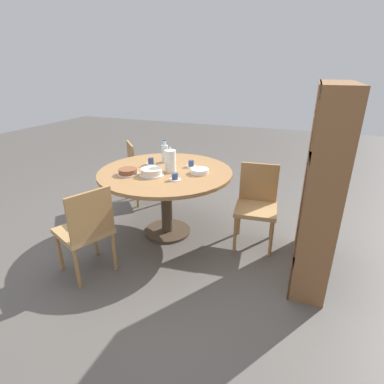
% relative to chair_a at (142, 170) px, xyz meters
% --- Properties ---
extents(ground_plane, '(14.00, 14.00, 0.00)m').
position_rel_chair_a_xyz_m(ground_plane, '(0.68, 0.71, -0.46)').
color(ground_plane, '#56514C').
extents(dining_table, '(1.44, 1.44, 0.76)m').
position_rel_chair_a_xyz_m(dining_table, '(0.68, 0.71, 0.17)').
color(dining_table, '#473828').
rests_on(dining_table, ground_plane).
extents(chair_a, '(0.59, 0.59, 0.86)m').
position_rel_chair_a_xyz_m(chair_a, '(0.00, 0.00, 0.00)').
color(chair_a, '#A87A47').
rests_on(chair_a, ground_plane).
extents(chair_b, '(0.55, 0.55, 0.86)m').
position_rel_chair_a_xyz_m(chair_b, '(1.61, 0.38, 0.00)').
color(chair_b, '#A87A47').
rests_on(chair_b, ground_plane).
extents(chair_c, '(0.46, 0.46, 0.86)m').
position_rel_chair_a_xyz_m(chair_c, '(0.51, 1.68, 0.00)').
color(chair_c, '#A87A47').
rests_on(chair_c, ground_plane).
extents(bookshelf, '(0.99, 0.28, 1.68)m').
position_rel_chair_a_xyz_m(bookshelf, '(0.83, 2.23, 0.37)').
color(bookshelf, brown).
rests_on(bookshelf, ground_plane).
extents(coffee_pot, '(0.12, 0.12, 0.27)m').
position_rel_chair_a_xyz_m(coffee_pot, '(0.69, 0.78, 0.42)').
color(coffee_pot, white).
rests_on(coffee_pot, dining_table).
extents(water_bottle, '(0.08, 0.08, 0.27)m').
position_rel_chair_a_xyz_m(water_bottle, '(0.40, 0.57, 0.41)').
color(water_bottle, silver).
rests_on(water_bottle, dining_table).
extents(cake_main, '(0.25, 0.25, 0.07)m').
position_rel_chair_a_xyz_m(cake_main, '(0.87, 0.65, 0.33)').
color(cake_main, silver).
rests_on(cake_main, dining_table).
extents(cake_second, '(0.22, 0.22, 0.06)m').
position_rel_chair_a_xyz_m(cake_second, '(0.94, 0.41, 0.33)').
color(cake_second, silver).
rests_on(cake_second, dining_table).
extents(cup_a, '(0.12, 0.12, 0.07)m').
position_rel_chair_a_xyz_m(cup_a, '(0.53, 0.45, 0.33)').
color(cup_a, white).
rests_on(cup_a, dining_table).
extents(cup_b, '(0.12, 0.12, 0.07)m').
position_rel_chair_a_xyz_m(cup_b, '(0.45, 0.92, 0.33)').
color(cup_b, white).
rests_on(cup_b, dining_table).
extents(cup_c, '(0.12, 0.12, 0.07)m').
position_rel_chair_a_xyz_m(cup_c, '(0.91, 0.93, 0.33)').
color(cup_c, white).
rests_on(cup_c, dining_table).
extents(plate_stack, '(0.19, 0.19, 0.05)m').
position_rel_chair_a_xyz_m(plate_stack, '(0.64, 1.09, 0.32)').
color(plate_stack, white).
rests_on(plate_stack, dining_table).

